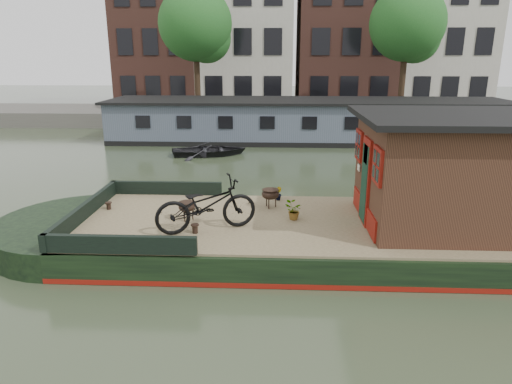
{
  "coord_description": "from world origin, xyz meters",
  "views": [
    {
      "loc": [
        -1.53,
        -9.73,
        4.22
      ],
      "look_at": [
        -2.01,
        0.5,
        1.17
      ],
      "focal_mm": 32.0,
      "sensor_mm": 36.0,
      "label": 1
    }
  ],
  "objects_px": {
    "brazier_front": "(187,211)",
    "cabin": "(449,170)",
    "bicycle": "(206,205)",
    "dinghy": "(209,147)",
    "brazier_rear": "(270,198)"
  },
  "relations": [
    {
      "from": "cabin",
      "to": "brazier_rear",
      "type": "bearing_deg",
      "value": 166.26
    },
    {
      "from": "cabin",
      "to": "dinghy",
      "type": "xyz_separation_m",
      "value": [
        -6.72,
        10.13,
        -1.54
      ]
    },
    {
      "from": "brazier_front",
      "to": "cabin",
      "type": "bearing_deg",
      "value": 0.51
    },
    {
      "from": "cabin",
      "to": "bicycle",
      "type": "distance_m",
      "value": 5.28
    },
    {
      "from": "cabin",
      "to": "bicycle",
      "type": "height_order",
      "value": "cabin"
    },
    {
      "from": "brazier_rear",
      "to": "dinghy",
      "type": "relative_size",
      "value": 0.14
    },
    {
      "from": "bicycle",
      "to": "brazier_front",
      "type": "relative_size",
      "value": 5.06
    },
    {
      "from": "brazier_front",
      "to": "brazier_rear",
      "type": "xyz_separation_m",
      "value": [
        1.87,
        1.0,
        0.02
      ]
    },
    {
      "from": "brazier_front",
      "to": "dinghy",
      "type": "bearing_deg",
      "value": 95.5
    },
    {
      "from": "cabin",
      "to": "dinghy",
      "type": "relative_size",
      "value": 1.22
    },
    {
      "from": "brazier_front",
      "to": "brazier_rear",
      "type": "distance_m",
      "value": 2.12
    },
    {
      "from": "dinghy",
      "to": "brazier_rear",
      "type": "bearing_deg",
      "value": -175.38
    },
    {
      "from": "bicycle",
      "to": "cabin",
      "type": "bearing_deg",
      "value": -105.19
    },
    {
      "from": "brazier_front",
      "to": "brazier_rear",
      "type": "relative_size",
      "value": 0.93
    },
    {
      "from": "brazier_rear",
      "to": "bicycle",
      "type": "bearing_deg",
      "value": -129.43
    }
  ]
}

